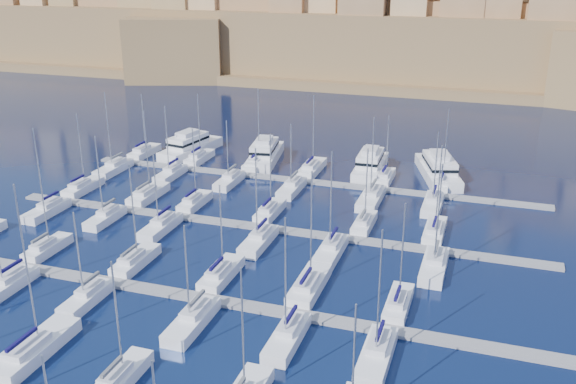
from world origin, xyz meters
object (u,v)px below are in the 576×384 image
(sailboat_2, at_px, (35,349))
(motor_yacht_d, at_px, (438,169))
(motor_yacht_b, at_px, (265,153))
(motor_yacht_c, at_px, (370,164))
(motor_yacht_a, at_px, (190,146))

(sailboat_2, relative_size, motor_yacht_d, 1.01)
(sailboat_2, distance_m, motor_yacht_b, 68.96)
(sailboat_2, distance_m, motor_yacht_c, 71.67)
(motor_yacht_a, xyz_separation_m, motor_yacht_d, (49.99, 0.76, 0.00))
(motor_yacht_b, bearing_deg, motor_yacht_a, -179.91)
(motor_yacht_a, xyz_separation_m, motor_yacht_b, (16.40, 0.03, -0.00))
(motor_yacht_c, bearing_deg, sailboat_2, -106.87)
(motor_yacht_d, bearing_deg, motor_yacht_a, -179.13)
(motor_yacht_a, bearing_deg, motor_yacht_b, 0.09)
(motor_yacht_a, bearing_deg, motor_yacht_d, 0.87)
(sailboat_2, relative_size, motor_yacht_a, 1.11)
(sailboat_2, bearing_deg, motor_yacht_b, 90.31)
(motor_yacht_a, distance_m, motor_yacht_b, 16.40)
(sailboat_2, height_order, motor_yacht_b, sailboat_2)
(motor_yacht_b, bearing_deg, sailboat_2, -89.69)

